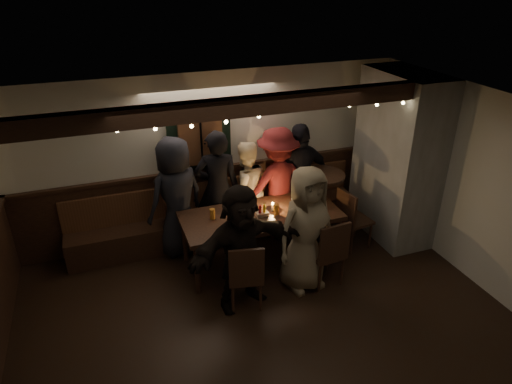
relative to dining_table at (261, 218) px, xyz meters
name	(u,v)px	position (x,y,z in m)	size (l,w,h in m)	color
room	(305,189)	(0.68, 0.02, 0.34)	(6.02, 5.01, 2.62)	black
dining_table	(261,218)	(0.00, 0.00, 0.00)	(2.24, 0.96, 0.97)	black
chair_near_left	(246,273)	(-0.53, -0.90, -0.19)	(0.51, 0.51, 0.95)	black
chair_near_right	(329,250)	(0.66, -0.82, -0.17)	(0.49, 0.49, 0.99)	black
chair_end	(351,216)	(1.41, -0.10, -0.19)	(0.49, 0.49, 0.97)	black
high_top	(320,198)	(1.08, 0.29, -0.02)	(0.71, 0.71, 1.13)	black
person_a	(177,197)	(-1.05, 0.70, 0.18)	(0.89, 0.58, 1.82)	black
person_b	(218,189)	(-0.42, 0.74, 0.19)	(0.67, 0.44, 1.84)	black
person_c	(245,191)	(0.03, 0.77, 0.07)	(0.78, 0.61, 1.60)	beige
person_d	(277,183)	(0.51, 0.65, 0.17)	(1.16, 0.67, 1.80)	maroon
person_e	(300,179)	(0.91, 0.68, 0.18)	(1.06, 0.44, 1.81)	black
person_f	(241,248)	(-0.54, -0.77, 0.10)	(1.55, 0.49, 1.67)	black
person_g	(306,230)	(0.36, -0.71, 0.14)	(0.85, 0.55, 1.74)	#89765B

